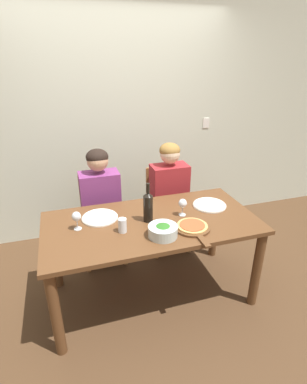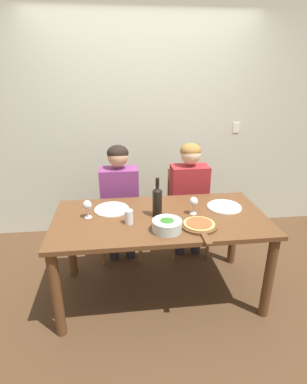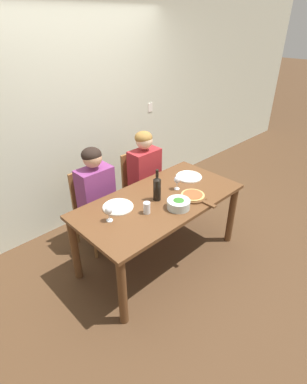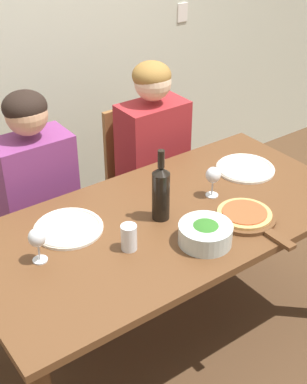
% 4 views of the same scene
% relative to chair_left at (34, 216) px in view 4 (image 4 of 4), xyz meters
% --- Properties ---
extents(ground_plane, '(40.00, 40.00, 0.00)m').
position_rel_chair_left_xyz_m(ground_plane, '(0.33, -0.75, -0.49)').
color(ground_plane, '#4C331E').
extents(back_wall, '(10.00, 0.06, 2.70)m').
position_rel_chair_left_xyz_m(back_wall, '(0.33, 0.57, 0.86)').
color(back_wall, beige).
rests_on(back_wall, ground).
extents(dining_table, '(1.74, 0.87, 0.77)m').
position_rel_chair_left_xyz_m(dining_table, '(0.33, -0.75, 0.16)').
color(dining_table, brown).
rests_on(dining_table, ground).
extents(chair_left, '(0.42, 0.42, 0.90)m').
position_rel_chair_left_xyz_m(chair_left, '(0.00, 0.00, 0.00)').
color(chair_left, brown).
rests_on(chair_left, ground).
extents(chair_right, '(0.42, 0.42, 0.90)m').
position_rel_chair_left_xyz_m(chair_right, '(0.72, 0.00, 0.00)').
color(chair_right, brown).
rests_on(chair_right, ground).
extents(person_woman, '(0.47, 0.51, 1.22)m').
position_rel_chair_left_xyz_m(person_woman, '(-0.00, -0.11, 0.24)').
color(person_woman, '#28282D').
rests_on(person_woman, ground).
extents(person_man, '(0.47, 0.51, 1.22)m').
position_rel_chair_left_xyz_m(person_man, '(0.72, -0.11, 0.24)').
color(person_man, '#28282D').
rests_on(person_man, ground).
extents(wine_bottle, '(0.08, 0.08, 0.33)m').
position_rel_chair_left_xyz_m(wine_bottle, '(0.30, -0.73, 0.41)').
color(wine_bottle, black).
rests_on(wine_bottle, dining_table).
extents(broccoli_bowl, '(0.22, 0.22, 0.09)m').
position_rel_chair_left_xyz_m(broccoli_bowl, '(0.34, -0.99, 0.32)').
color(broccoli_bowl, silver).
rests_on(broccoli_bowl, dining_table).
extents(dinner_plate_left, '(0.30, 0.30, 0.02)m').
position_rel_chair_left_xyz_m(dinner_plate_left, '(-0.07, -0.58, 0.29)').
color(dinner_plate_left, silver).
rests_on(dinner_plate_left, dining_table).
extents(dinner_plate_right, '(0.30, 0.30, 0.02)m').
position_rel_chair_left_xyz_m(dinner_plate_right, '(0.90, -0.64, 0.29)').
color(dinner_plate_right, silver).
rests_on(dinner_plate_right, dining_table).
extents(pizza_on_board, '(0.28, 0.42, 0.04)m').
position_rel_chair_left_xyz_m(pizza_on_board, '(0.60, -0.96, 0.29)').
color(pizza_on_board, brown).
rests_on(pizza_on_board, dining_table).
extents(wine_glass_left, '(0.07, 0.07, 0.15)m').
position_rel_chair_left_xyz_m(wine_glass_left, '(-0.26, -0.70, 0.38)').
color(wine_glass_left, silver).
rests_on(wine_glass_left, dining_table).
extents(wine_glass_right, '(0.07, 0.07, 0.15)m').
position_rel_chair_left_xyz_m(wine_glass_right, '(0.60, -0.73, 0.38)').
color(wine_glass_right, silver).
rests_on(wine_glass_right, dining_table).
extents(water_tumbler, '(0.07, 0.07, 0.11)m').
position_rel_chair_left_xyz_m(water_tumbler, '(0.07, -0.84, 0.33)').
color(water_tumbler, silver).
rests_on(water_tumbler, dining_table).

